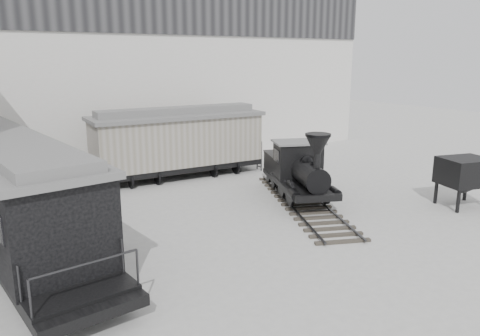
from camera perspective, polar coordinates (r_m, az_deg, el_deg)
ground at (r=18.73m, az=8.35°, el=-7.75°), size 90.00×90.00×0.00m
north_wall at (r=30.21m, az=-11.18°, el=10.99°), size 34.00×2.51×11.00m
locomotive at (r=22.40m, az=7.28°, el=-0.69°), size 6.01×9.92×3.50m
boxcar at (r=26.62m, az=-7.55°, el=3.31°), size 9.94×3.81×3.98m
passenger_coach at (r=18.45m, az=-26.05°, el=-2.54°), size 3.98×14.24×3.76m
visitor_a at (r=18.25m, az=-16.24°, el=-5.89°), size 0.72×0.59×1.70m
visitor_b at (r=17.61m, az=-16.57°, el=-6.71°), size 1.00×0.92×1.65m
coal_hopper at (r=23.54m, az=25.67°, el=-0.78°), size 2.48×2.22×2.27m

